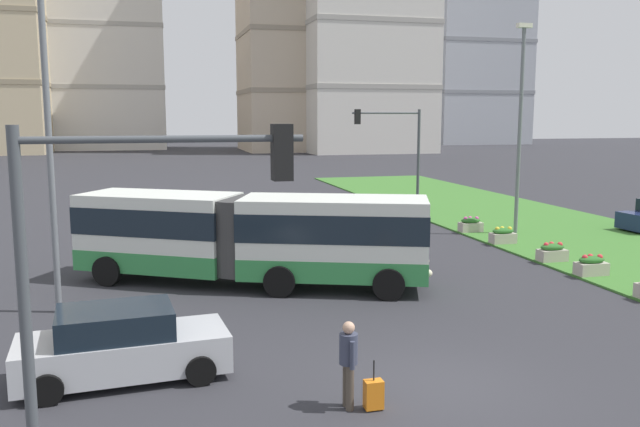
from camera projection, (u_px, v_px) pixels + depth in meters
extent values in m
plane|color=#2D2D33|center=(442.00, 384.00, 13.97)|extent=(260.00, 260.00, 0.00)
cube|color=silver|center=(334.00, 237.00, 21.49)|extent=(6.50, 4.47, 2.55)
cube|color=#338C47|center=(334.00, 264.00, 21.63)|extent=(6.52, 4.49, 0.70)
cube|color=#19232D|center=(334.00, 224.00, 21.43)|extent=(6.55, 4.52, 0.90)
cube|color=silver|center=(160.00, 231.00, 22.65)|extent=(5.75, 4.78, 2.55)
cube|color=#338C47|center=(161.00, 257.00, 22.79)|extent=(5.78, 4.81, 0.70)
cube|color=#19232D|center=(159.00, 218.00, 22.59)|extent=(5.81, 4.84, 0.90)
cylinder|color=#383838|center=(244.00, 235.00, 21.82)|extent=(2.40, 2.40, 2.45)
cylinder|color=black|center=(389.00, 266.00, 22.71)|extent=(1.03, 0.62, 1.00)
cylinder|color=black|center=(389.00, 284.00, 20.25)|extent=(1.03, 0.62, 1.00)
cylinder|color=black|center=(292.00, 264.00, 23.08)|extent=(1.03, 0.62, 1.00)
cylinder|color=black|center=(279.00, 281.00, 20.62)|extent=(1.03, 0.62, 1.00)
cylinder|color=black|center=(146.00, 256.00, 24.37)|extent=(1.00, 0.75, 1.00)
cylinder|color=black|center=(107.00, 271.00, 21.99)|extent=(1.00, 0.75, 1.00)
sphere|color=#F9EFC6|center=(426.00, 261.00, 22.19)|extent=(0.24, 0.24, 0.24)
sphere|color=#F9EFC6|center=(429.00, 273.00, 20.42)|extent=(0.24, 0.24, 0.24)
cube|color=#B7BABF|center=(124.00, 353.00, 14.21)|extent=(4.53, 2.14, 0.80)
cube|color=black|center=(115.00, 322.00, 14.06)|extent=(2.50, 1.86, 0.60)
cylinder|color=black|center=(189.00, 343.00, 15.57)|extent=(0.66, 0.27, 0.64)
cylinder|color=black|center=(201.00, 371.00, 13.89)|extent=(0.66, 0.27, 0.64)
cylinder|color=black|center=(52.00, 358.00, 14.60)|extent=(0.66, 0.27, 0.64)
cylinder|color=black|center=(47.00, 390.00, 12.92)|extent=(0.66, 0.27, 0.64)
cylinder|color=black|center=(626.00, 224.00, 32.69)|extent=(0.65, 0.26, 0.64)
cylinder|color=#4C4238|center=(350.00, 388.00, 12.70)|extent=(0.16, 0.16, 0.90)
cylinder|color=#4C4238|center=(347.00, 384.00, 12.89)|extent=(0.16, 0.16, 0.90)
cylinder|color=#383D51|center=(349.00, 349.00, 12.68)|extent=(0.36, 0.36, 0.60)
sphere|color=tan|center=(349.00, 328.00, 12.62)|extent=(0.24, 0.24, 0.24)
cylinder|color=#383D51|center=(352.00, 356.00, 12.46)|extent=(0.10, 0.10, 0.55)
cylinder|color=#383D51|center=(345.00, 347.00, 12.92)|extent=(0.10, 0.10, 0.55)
cube|color=orange|center=(374.00, 394.00, 12.73)|extent=(0.36, 0.24, 0.56)
cylinder|color=black|center=(374.00, 370.00, 12.66)|extent=(0.03, 0.03, 0.40)
cube|color=#B7AD9E|center=(591.00, 269.00, 23.20)|extent=(1.10, 0.56, 0.44)
ellipsoid|color=#2D6B28|center=(592.00, 260.00, 23.16)|extent=(0.99, 0.50, 0.28)
sphere|color=red|center=(585.00, 257.00, 23.07)|extent=(0.20, 0.20, 0.20)
sphere|color=red|center=(590.00, 257.00, 23.22)|extent=(0.20, 0.20, 0.20)
sphere|color=red|center=(600.00, 257.00, 23.15)|extent=(0.20, 0.20, 0.20)
cube|color=#B7AD9E|center=(552.00, 255.00, 25.44)|extent=(1.10, 0.56, 0.44)
ellipsoid|color=#2D6B28|center=(553.00, 247.00, 25.39)|extent=(0.99, 0.50, 0.28)
sphere|color=red|center=(546.00, 245.00, 25.31)|extent=(0.20, 0.20, 0.20)
sphere|color=red|center=(551.00, 244.00, 25.46)|extent=(0.20, 0.20, 0.20)
sphere|color=red|center=(560.00, 244.00, 25.39)|extent=(0.20, 0.20, 0.20)
cube|color=#B7AD9E|center=(503.00, 238.00, 28.97)|extent=(1.10, 0.56, 0.44)
ellipsoid|color=#2D6B28|center=(503.00, 231.00, 28.92)|extent=(0.99, 0.50, 0.28)
sphere|color=yellow|center=(497.00, 229.00, 28.84)|extent=(0.20, 0.20, 0.20)
sphere|color=yellow|center=(502.00, 228.00, 28.99)|extent=(0.20, 0.20, 0.20)
sphere|color=yellow|center=(510.00, 229.00, 28.92)|extent=(0.20, 0.20, 0.20)
cube|color=#B7AD9E|center=(471.00, 227.00, 31.86)|extent=(1.10, 0.56, 0.44)
ellipsoid|color=#2D6B28|center=(471.00, 220.00, 31.81)|extent=(0.99, 0.50, 0.28)
sphere|color=#D14C99|center=(466.00, 219.00, 31.73)|extent=(0.20, 0.20, 0.20)
sphere|color=#D14C99|center=(470.00, 218.00, 31.87)|extent=(0.20, 0.20, 0.20)
sphere|color=#D14C99|center=(477.00, 218.00, 31.81)|extent=(0.20, 0.20, 0.20)
cylinder|color=#474C51|center=(26.00, 333.00, 8.83)|extent=(0.16, 0.16, 5.52)
cylinder|color=#474C51|center=(165.00, 139.00, 8.92)|extent=(3.80, 0.10, 0.10)
cube|color=black|center=(282.00, 152.00, 9.35)|extent=(0.28, 0.28, 0.80)
sphere|color=red|center=(282.00, 135.00, 9.31)|extent=(0.16, 0.16, 0.16)
sphere|color=yellow|center=(282.00, 153.00, 9.35)|extent=(0.16, 0.16, 0.16)
sphere|color=green|center=(282.00, 171.00, 9.39)|extent=(0.16, 0.16, 0.16)
cylinder|color=#474C51|center=(418.00, 164.00, 36.75)|extent=(0.16, 0.16, 5.96)
cylinder|color=#474C51|center=(386.00, 113.00, 35.86)|extent=(3.87, 0.10, 0.10)
cube|color=black|center=(357.00, 117.00, 35.48)|extent=(0.28, 0.28, 0.80)
sphere|color=red|center=(358.00, 112.00, 35.45)|extent=(0.16, 0.16, 0.16)
sphere|color=yellow|center=(357.00, 117.00, 35.49)|extent=(0.16, 0.16, 0.16)
sphere|color=green|center=(357.00, 122.00, 35.52)|extent=(0.16, 0.16, 0.16)
cylinder|color=slate|center=(49.00, 145.00, 18.40)|extent=(0.18, 0.18, 9.66)
cylinder|color=slate|center=(520.00, 133.00, 30.83)|extent=(0.18, 0.18, 9.60)
cube|color=white|center=(524.00, 25.00, 30.11)|extent=(0.70, 0.28, 0.20)
cube|color=silver|center=(106.00, 2.00, 111.13)|extent=(17.86, 17.59, 49.05)
cube|color=#A4A099|center=(110.00, 89.00, 113.24)|extent=(18.06, 17.79, 0.70)
cube|color=#A4A099|center=(107.00, 30.00, 111.80)|extent=(18.06, 17.79, 0.70)
cube|color=gray|center=(296.00, 92.00, 106.78)|extent=(17.23, 16.64, 0.70)
cube|color=gray|center=(296.00, 35.00, 105.45)|extent=(17.23, 16.64, 0.70)
cube|color=silver|center=(361.00, 30.00, 102.50)|extent=(18.95, 19.27, 37.58)
cube|color=#A4A099|center=(361.00, 89.00, 103.84)|extent=(19.15, 19.47, 0.70)
cube|color=#A4A099|center=(361.00, 27.00, 102.45)|extent=(19.15, 19.47, 0.70)
cube|color=#9EA3AD|center=(471.00, 21.00, 131.82)|extent=(18.92, 17.71, 48.53)
cube|color=gray|center=(469.00, 93.00, 133.92)|extent=(19.12, 17.91, 0.70)
cube|color=gray|center=(470.00, 44.00, 132.49)|extent=(19.12, 17.91, 0.70)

